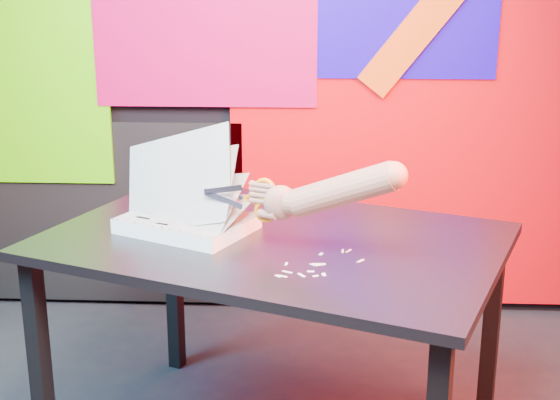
{
  "coord_description": "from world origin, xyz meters",
  "views": [
    {
      "loc": [
        0.23,
        -1.87,
        1.51
      ],
      "look_at": [
        0.12,
        0.31,
        0.87
      ],
      "focal_mm": 50.0,
      "sensor_mm": 36.0,
      "label": 1
    }
  ],
  "objects": [
    {
      "name": "room",
      "position": [
        0.0,
        0.0,
        1.35
      ],
      "size": [
        3.01,
        3.01,
        2.71
      ],
      "color": "#21222B",
      "rests_on": "ground"
    },
    {
      "name": "backdrop",
      "position": [
        0.06,
        1.46,
        0.96
      ],
      "size": [
        2.88,
        0.05,
        2.08
      ],
      "color": "red",
      "rests_on": "ground"
    },
    {
      "name": "work_table",
      "position": [
        0.1,
        0.33,
        0.67
      ],
      "size": [
        1.55,
        1.3,
        0.75
      ],
      "rotation": [
        0.0,
        0.0,
        -0.38
      ],
      "color": "black",
      "rests_on": "ground"
    },
    {
      "name": "printout_stack",
      "position": [
        -0.17,
        0.37,
        0.78
      ],
      "size": [
        0.45,
        0.41,
        0.35
      ],
      "rotation": [
        0.0,
        0.0,
        -0.46
      ],
      "color": "white",
      "rests_on": "work_table"
    },
    {
      "name": "scissors",
      "position": [
        0.07,
        0.25,
        0.89
      ],
      "size": [
        0.22,
        0.1,
        0.13
      ],
      "rotation": [
        0.0,
        0.0,
        -0.41
      ],
      "color": "silver",
      "rests_on": "printout_stack"
    },
    {
      "name": "hand_forearm",
      "position": [
        0.27,
        0.16,
        0.94
      ],
      "size": [
        0.42,
        0.22,
        0.21
      ],
      "rotation": [
        0.0,
        0.0,
        -0.41
      ],
      "color": "#935B40",
      "rests_on": "work_table"
    },
    {
      "name": "paper_clippings",
      "position": [
        0.23,
        0.09,
        0.75
      ],
      "size": [
        0.24,
        0.22,
        0.0
      ],
      "color": "silver",
      "rests_on": "work_table"
    }
  ]
}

